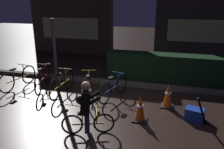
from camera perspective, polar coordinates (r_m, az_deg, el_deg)
The scene contains 16 objects.
ground_plane at distance 6.19m, azimuth -3.33°, elevation -9.47°, with size 40.00×40.00×0.00m, color black.
sidewalk_curb at distance 8.10m, azimuth 1.71°, elevation -2.12°, with size 12.00×0.24×0.12m, color #56544F.
hedge_row at distance 8.60m, azimuth 14.94°, elevation 1.56°, with size 4.80×0.70×1.00m, color black.
storefront_left at distance 12.96m, azimuth -10.15°, elevation 14.31°, with size 4.61×0.54×4.12m.
storefront_right at distance 12.43m, azimuth 21.18°, elevation 14.13°, with size 4.27×0.54×4.51m.
street_post at distance 7.56m, azimuth -14.08°, elevation 4.60°, with size 0.10×0.10×2.33m, color #2D2D33.
parked_bike_leftmost at distance 8.34m, azimuth -22.41°, elevation -0.85°, with size 0.46×1.64×0.76m.
parked_bike_left_mid at distance 7.95m, azimuth -16.96°, elevation -1.01°, with size 0.57×1.68×0.80m.
parked_bike_center_left at distance 7.37m, azimuth -12.35°, elevation -2.23°, with size 0.46×1.68×0.77m.
parked_bike_center_right at distance 7.10m, azimuth -5.89°, elevation -2.73°, with size 0.58×1.59×0.76m.
parked_bike_right_mid at distance 6.91m, azimuth 0.42°, elevation -3.25°, with size 0.54×1.59×0.75m.
traffic_cone_near at distance 5.72m, azimuth 7.06°, elevation -8.39°, with size 0.36×0.36×0.67m.
traffic_cone_far at distance 6.55m, azimuth 13.81°, elevation -5.09°, with size 0.36×0.36×0.70m.
blue_crate at distance 6.14m, azimuth 19.97°, elevation -9.30°, with size 0.44×0.32×0.30m, color #193DB7.
cyclist at distance 5.06m, azimuth -6.44°, elevation -8.26°, with size 1.13×0.52×1.25m.
closed_umbrella at distance 5.83m, azimuth 21.51°, elevation -8.42°, with size 0.05×0.05×0.85m, color black.
Camera 1 is at (1.82, -5.17, 2.87)m, focal length 36.56 mm.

